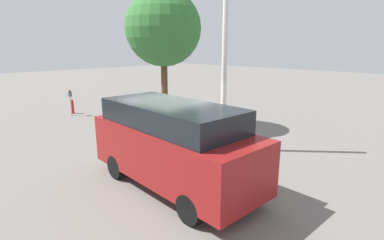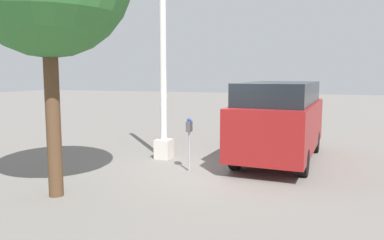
{
  "view_description": "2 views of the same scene",
  "coord_description": "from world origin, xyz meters",
  "px_view_note": "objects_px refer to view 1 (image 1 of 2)",
  "views": [
    {
      "loc": [
        7.02,
        -6.26,
        3.56
      ],
      "look_at": [
        -0.16,
        1.11,
        1.03
      ],
      "focal_mm": 28.0,
      "sensor_mm": 36.0,
      "label": 1
    },
    {
      "loc": [
        -8.9,
        -2.68,
        2.39
      ],
      "look_at": [
        -0.26,
        0.48,
        1.28
      ],
      "focal_mm": 35.0,
      "sensor_mm": 36.0,
      "label": 2
    }
  ],
  "objects_px": {
    "parked_van": "(173,143)",
    "street_tree": "(163,29)",
    "parking_meter_far": "(70,97)",
    "lamp_post": "(224,88)",
    "fire_hydrant": "(72,106)",
    "parking_meter_near": "(176,123)"
  },
  "relations": [
    {
      "from": "parked_van",
      "to": "street_tree",
      "type": "relative_size",
      "value": 0.84
    },
    {
      "from": "parking_meter_far",
      "to": "lamp_post",
      "type": "bearing_deg",
      "value": 6.83
    },
    {
      "from": "lamp_post",
      "to": "fire_hydrant",
      "type": "relative_size",
      "value": 7.78
    },
    {
      "from": "parking_meter_near",
      "to": "lamp_post",
      "type": "height_order",
      "value": "lamp_post"
    },
    {
      "from": "parking_meter_far",
      "to": "parked_van",
      "type": "distance_m",
      "value": 10.13
    },
    {
      "from": "street_tree",
      "to": "fire_hydrant",
      "type": "relative_size",
      "value": 7.65
    },
    {
      "from": "parking_meter_far",
      "to": "lamp_post",
      "type": "relative_size",
      "value": 0.23
    },
    {
      "from": "lamp_post",
      "to": "fire_hydrant",
      "type": "height_order",
      "value": "lamp_post"
    },
    {
      "from": "parking_meter_near",
      "to": "street_tree",
      "type": "height_order",
      "value": "street_tree"
    },
    {
      "from": "parking_meter_far",
      "to": "parked_van",
      "type": "bearing_deg",
      "value": -11.87
    },
    {
      "from": "parking_meter_far",
      "to": "fire_hydrant",
      "type": "relative_size",
      "value": 1.76
    },
    {
      "from": "street_tree",
      "to": "fire_hydrant",
      "type": "bearing_deg",
      "value": -163.49
    },
    {
      "from": "lamp_post",
      "to": "street_tree",
      "type": "xyz_separation_m",
      "value": [
        -3.81,
        0.62,
        2.1
      ]
    },
    {
      "from": "parked_van",
      "to": "fire_hydrant",
      "type": "height_order",
      "value": "parked_van"
    },
    {
      "from": "street_tree",
      "to": "parked_van",
      "type": "bearing_deg",
      "value": -38.66
    },
    {
      "from": "parked_van",
      "to": "fire_hydrant",
      "type": "xyz_separation_m",
      "value": [
        -10.46,
        2.06,
        -0.8
      ]
    },
    {
      "from": "parking_meter_far",
      "to": "parked_van",
      "type": "relative_size",
      "value": 0.27
    },
    {
      "from": "parking_meter_far",
      "to": "lamp_post",
      "type": "xyz_separation_m",
      "value": [
        9.07,
        1.36,
        1.19
      ]
    },
    {
      "from": "parking_meter_near",
      "to": "parked_van",
      "type": "bearing_deg",
      "value": -46.1
    },
    {
      "from": "fire_hydrant",
      "to": "parking_meter_near",
      "type": "bearing_deg",
      "value": -0.72
    },
    {
      "from": "parking_meter_near",
      "to": "parked_van",
      "type": "height_order",
      "value": "parked_van"
    },
    {
      "from": "parking_meter_near",
      "to": "street_tree",
      "type": "distance_m",
      "value": 4.64
    }
  ]
}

